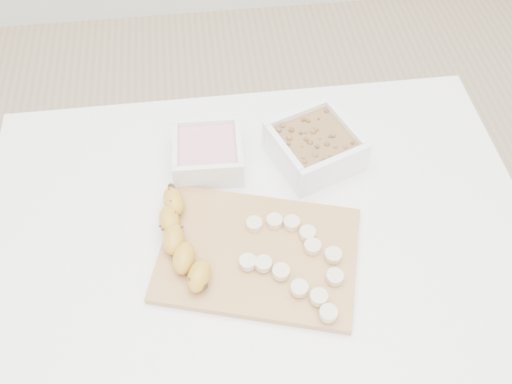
{
  "coord_description": "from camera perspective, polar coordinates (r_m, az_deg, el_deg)",
  "views": [
    {
      "loc": [
        -0.08,
        -0.58,
        1.61
      ],
      "look_at": [
        0.0,
        0.03,
        0.81
      ],
      "focal_mm": 40.0,
      "sensor_mm": 36.0,
      "label": 1
    }
  ],
  "objects": [
    {
      "name": "table",
      "position": [
        1.12,
        0.19,
        -6.11
      ],
      "size": [
        1.0,
        0.7,
        0.75
      ],
      "color": "white",
      "rests_on": "ground"
    },
    {
      "name": "bowl_granola",
      "position": [
        1.12,
        5.89,
        4.61
      ],
      "size": [
        0.2,
        0.2,
        0.07
      ],
      "color": "white",
      "rests_on": "table"
    },
    {
      "name": "cutting_board",
      "position": [
        0.99,
        0.23,
        -6.23
      ],
      "size": [
        0.39,
        0.33,
        0.01
      ],
      "primitive_type": "cube",
      "rotation": [
        0.0,
        0.0,
        -0.29
      ],
      "color": "tan",
      "rests_on": "table"
    },
    {
      "name": "banana_slices",
      "position": [
        0.97,
        3.97,
        -6.67
      ],
      "size": [
        0.18,
        0.22,
        0.02
      ],
      "color": "beige",
      "rests_on": "cutting_board"
    },
    {
      "name": "ground",
      "position": [
        1.71,
        0.13,
        -17.67
      ],
      "size": [
        3.5,
        3.5,
        0.0
      ],
      "primitive_type": "plane",
      "color": "#C6AD89",
      "rests_on": "ground"
    },
    {
      "name": "banana",
      "position": [
        0.99,
        -7.38,
        -4.82
      ],
      "size": [
        0.06,
        0.21,
        0.04
      ],
      "primitive_type": null,
      "rotation": [
        0.0,
        0.0,
        0.02
      ],
      "color": "#BE8C25",
      "rests_on": "cutting_board"
    },
    {
      "name": "bowl_yogurt",
      "position": [
        1.11,
        -4.84,
        3.92
      ],
      "size": [
        0.14,
        0.14,
        0.06
      ],
      "color": "white",
      "rests_on": "table"
    }
  ]
}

